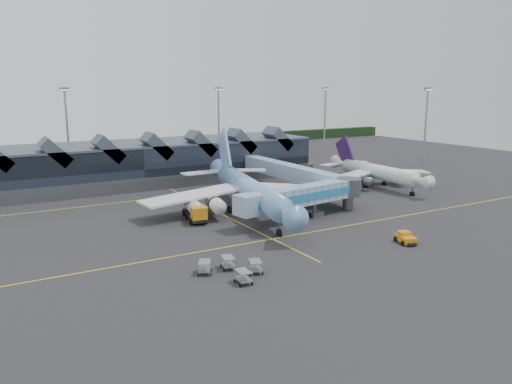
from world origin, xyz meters
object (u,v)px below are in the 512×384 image
main_airliner (247,188)px  regional_jet (375,171)px  fuel_truck (194,208)px  jet_bridge (310,195)px  pushback_tug (406,238)px

main_airliner → regional_jet: main_airliner is taller
fuel_truck → jet_bridge: bearing=-15.9°
main_airliner → jet_bridge: bearing=-41.3°
fuel_truck → regional_jet: bearing=18.7°
main_airliner → pushback_tug: 30.88m
jet_bridge → fuel_truck: 20.37m
main_airliner → fuel_truck: 11.15m
main_airliner → fuel_truck: main_airliner is taller
fuel_truck → pushback_tug: bearing=-41.3°
regional_jet → fuel_truck: regional_jet is taller
regional_jet → jet_bridge: 33.64m
regional_jet → fuel_truck: (-47.89, -6.26, -1.59)m
regional_jet → jet_bridge: size_ratio=1.15×
jet_bridge → pushback_tug: jet_bridge is taller
jet_bridge → pushback_tug: 19.62m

